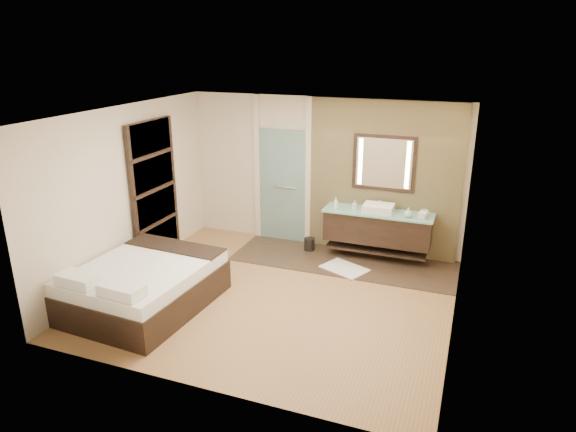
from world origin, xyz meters
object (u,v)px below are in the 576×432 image
at_px(vanity, 377,227).
at_px(waste_bin, 309,244).
at_px(bed, 144,286).
at_px(mirror_unit, 384,163).

bearing_deg(vanity, waste_bin, -176.76).
relative_size(vanity, bed, 0.87).
distance_m(mirror_unit, bed, 4.33).
relative_size(mirror_unit, waste_bin, 4.50).
distance_m(mirror_unit, waste_bin, 1.97).
relative_size(vanity, waste_bin, 7.85).
distance_m(vanity, waste_bin, 1.29).
height_order(vanity, bed, vanity).
bearing_deg(mirror_unit, bed, -131.82).
bearing_deg(waste_bin, vanity, 3.24).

